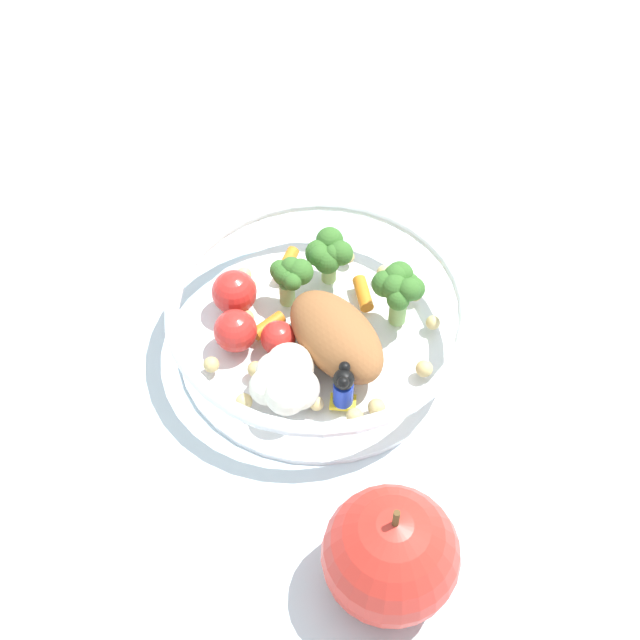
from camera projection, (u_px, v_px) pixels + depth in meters
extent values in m
plane|color=silver|center=(335.00, 362.00, 0.59)|extent=(2.40, 2.40, 0.00)
cylinder|color=white|center=(320.00, 339.00, 0.59)|extent=(0.19, 0.19, 0.01)
torus|color=white|center=(320.00, 304.00, 0.56)|extent=(0.20, 0.20, 0.01)
ellipsoid|color=#935B33|center=(338.00, 335.00, 0.56)|extent=(0.08, 0.05, 0.04)
cylinder|color=#8EB766|center=(289.00, 292.00, 0.60)|extent=(0.01, 0.01, 0.02)
sphere|color=#386B28|center=(281.00, 270.00, 0.59)|extent=(0.01, 0.01, 0.01)
sphere|color=#386B28|center=(280.00, 276.00, 0.59)|extent=(0.02, 0.02, 0.02)
sphere|color=#386B28|center=(283.00, 282.00, 0.59)|extent=(0.01, 0.01, 0.01)
sphere|color=#386B28|center=(295.00, 281.00, 0.59)|extent=(0.01, 0.01, 0.01)
sphere|color=#386B28|center=(300.00, 272.00, 0.59)|extent=(0.02, 0.02, 0.02)
sphere|color=#386B28|center=(291.00, 267.00, 0.59)|extent=(0.01, 0.01, 0.01)
cylinder|color=#7FAD5B|center=(398.00, 309.00, 0.59)|extent=(0.01, 0.01, 0.02)
sphere|color=#386B28|center=(396.00, 277.00, 0.57)|extent=(0.02, 0.02, 0.02)
sphere|color=#386B28|center=(385.00, 284.00, 0.57)|extent=(0.02, 0.02, 0.02)
sphere|color=#386B28|center=(395.00, 288.00, 0.57)|extent=(0.02, 0.02, 0.02)
sphere|color=#386B28|center=(398.00, 299.00, 0.57)|extent=(0.02, 0.02, 0.02)
sphere|color=#386B28|center=(409.00, 290.00, 0.56)|extent=(0.02, 0.02, 0.02)
sphere|color=#386B28|center=(413.00, 289.00, 0.57)|extent=(0.02, 0.02, 0.02)
sphere|color=#386B28|center=(408.00, 283.00, 0.58)|extent=(0.01, 0.01, 0.01)
sphere|color=#386B28|center=(399.00, 275.00, 0.58)|extent=(0.02, 0.02, 0.02)
cylinder|color=#8EB766|center=(329.00, 271.00, 0.62)|extent=(0.01, 0.01, 0.02)
sphere|color=#386B28|center=(324.00, 247.00, 0.61)|extent=(0.01, 0.01, 0.01)
sphere|color=#386B28|center=(319.00, 253.00, 0.60)|extent=(0.02, 0.02, 0.02)
sphere|color=#386B28|center=(320.00, 256.00, 0.60)|extent=(0.02, 0.02, 0.02)
sphere|color=#386B28|center=(327.00, 261.00, 0.60)|extent=(0.02, 0.02, 0.02)
sphere|color=#386B28|center=(333.00, 254.00, 0.60)|extent=(0.01, 0.01, 0.01)
sphere|color=#386B28|center=(341.00, 253.00, 0.60)|extent=(0.02, 0.02, 0.02)
sphere|color=#386B28|center=(336.00, 250.00, 0.61)|extent=(0.01, 0.01, 0.01)
sphere|color=#386B28|center=(330.00, 241.00, 0.61)|extent=(0.02, 0.02, 0.02)
sphere|color=silver|center=(278.00, 374.00, 0.55)|extent=(0.03, 0.03, 0.03)
sphere|color=silver|center=(267.00, 387.00, 0.54)|extent=(0.02, 0.02, 0.02)
sphere|color=silver|center=(286.00, 394.00, 0.53)|extent=(0.03, 0.03, 0.03)
sphere|color=silver|center=(299.00, 389.00, 0.54)|extent=(0.03, 0.03, 0.03)
sphere|color=silver|center=(292.00, 370.00, 0.55)|extent=(0.03, 0.03, 0.03)
cube|color=yellow|center=(343.00, 402.00, 0.55)|extent=(0.02, 0.02, 0.00)
cylinder|color=#1933B2|center=(343.00, 393.00, 0.54)|extent=(0.02, 0.02, 0.02)
sphere|color=black|center=(344.00, 379.00, 0.53)|extent=(0.01, 0.01, 0.01)
sphere|color=black|center=(343.00, 382.00, 0.53)|extent=(0.01, 0.01, 0.01)
sphere|color=black|center=(345.00, 367.00, 0.53)|extent=(0.01, 0.01, 0.01)
cylinder|color=orange|center=(286.00, 264.00, 0.63)|extent=(0.02, 0.03, 0.01)
cylinder|color=orange|center=(363.00, 293.00, 0.61)|extent=(0.03, 0.02, 0.01)
cylinder|color=orange|center=(268.00, 326.00, 0.59)|extent=(0.01, 0.03, 0.01)
sphere|color=red|center=(278.00, 338.00, 0.57)|extent=(0.02, 0.02, 0.02)
sphere|color=red|center=(235.00, 331.00, 0.57)|extent=(0.03, 0.03, 0.03)
sphere|color=red|center=(234.00, 292.00, 0.59)|extent=(0.03, 0.03, 0.03)
sphere|color=tan|center=(255.00, 369.00, 0.56)|extent=(0.01, 0.01, 0.01)
sphere|color=tan|center=(348.00, 257.00, 0.63)|extent=(0.01, 0.01, 0.01)
sphere|color=tan|center=(246.00, 317.00, 0.59)|extent=(0.01, 0.01, 0.01)
sphere|color=#D1B775|center=(317.00, 404.00, 0.55)|extent=(0.01, 0.01, 0.01)
sphere|color=#D1B775|center=(244.00, 275.00, 0.62)|extent=(0.01, 0.01, 0.01)
sphere|color=tan|center=(377.00, 407.00, 0.55)|extent=(0.01, 0.01, 0.01)
sphere|color=tan|center=(249.00, 286.00, 0.61)|extent=(0.01, 0.01, 0.01)
sphere|color=#D1B775|center=(384.00, 273.00, 0.62)|extent=(0.01, 0.01, 0.01)
sphere|color=tan|center=(211.00, 365.00, 0.57)|extent=(0.01, 0.01, 0.01)
sphere|color=#D1B775|center=(415.00, 295.00, 0.61)|extent=(0.01, 0.01, 0.01)
sphere|color=#D1B775|center=(433.00, 323.00, 0.59)|extent=(0.01, 0.01, 0.01)
sphere|color=tan|center=(424.00, 369.00, 0.56)|extent=(0.01, 0.01, 0.01)
sphere|color=tan|center=(355.00, 416.00, 0.54)|extent=(0.01, 0.01, 0.01)
sphere|color=#D1B775|center=(244.00, 401.00, 0.55)|extent=(0.01, 0.01, 0.01)
sphere|color=red|center=(391.00, 555.00, 0.46)|extent=(0.08, 0.08, 0.08)
cylinder|color=brown|center=(396.00, 518.00, 0.42)|extent=(0.00, 0.00, 0.01)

